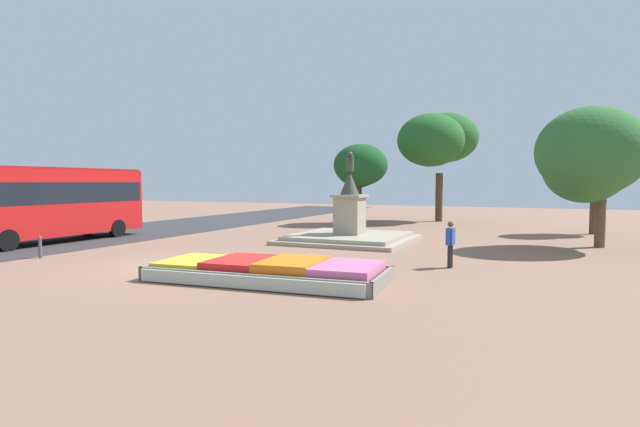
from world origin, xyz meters
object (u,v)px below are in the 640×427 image
object	(u,v)px
flower_planter	(269,271)
city_bus	(46,200)
statue_monument	(350,229)
kerb_bollard_mid_b	(40,247)
pedestrian_near_planter	(450,241)

from	to	relation	value
flower_planter	city_bus	size ratio (longest dim) A/B	0.73
flower_planter	statue_monument	bearing A→B (deg)	97.36
flower_planter	city_bus	world-z (taller)	city_bus
city_bus	kerb_bollard_mid_b	bearing A→B (deg)	-39.95
statue_monument	pedestrian_near_planter	distance (m)	7.84
flower_planter	kerb_bollard_mid_b	world-z (taller)	kerb_bollard_mid_b
city_bus	pedestrian_near_planter	size ratio (longest dim) A/B	6.25
statue_monument	pedestrian_near_planter	bearing A→B (deg)	-44.47
flower_planter	statue_monument	distance (m)	9.91
city_bus	pedestrian_near_planter	distance (m)	18.22
city_bus	flower_planter	bearing A→B (deg)	-14.61
city_bus	pedestrian_near_planter	bearing A→B (deg)	2.29
flower_planter	kerb_bollard_mid_b	bearing A→B (deg)	178.43
flower_planter	statue_monument	size ratio (longest dim) A/B	1.22
flower_planter	pedestrian_near_planter	bearing A→B (deg)	45.11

